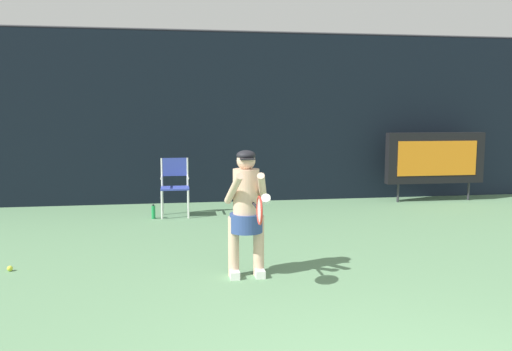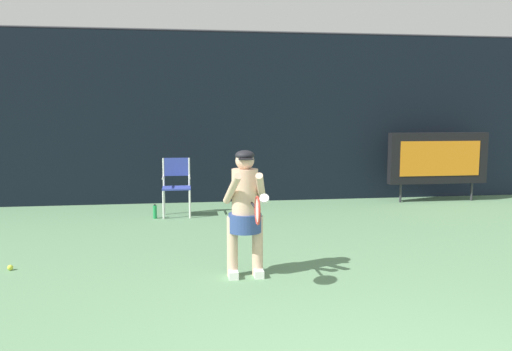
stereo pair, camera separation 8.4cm
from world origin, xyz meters
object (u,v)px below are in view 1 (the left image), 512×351
Objects in this scene: tennis_player at (246,208)px; tennis_racket at (259,210)px; tennis_ball_loose at (10,268)px; water_bottle at (153,212)px; scoreboard at (435,158)px; umpire_chair at (175,183)px.

tennis_player is 2.49× the size of tennis_racket.
water_bottle is at bearing 61.27° from tennis_ball_loose.
tennis_player reaches higher than tennis_racket.
scoreboard reaches higher than tennis_player.
tennis_player is (0.85, -3.75, 0.20)m from umpire_chair.
tennis_ball_loose is at bearing -152.73° from scoreboard.
water_bottle is 0.18× the size of tennis_player.
tennis_player is at bearing -77.28° from umpire_chair.
scoreboard is 6.56m from tennis_player.
water_bottle is 3.90× the size of tennis_ball_loose.
umpire_chair is at bearing 28.31° from water_bottle.
tennis_racket is (1.30, -4.10, 0.78)m from water_bottle.
tennis_ball_loose is (-7.59, -3.91, -0.91)m from scoreboard.
tennis_racket is at bearing -78.14° from umpire_chair.
umpire_chair is 4.42m from tennis_racket.
tennis_racket is (0.91, -4.32, 0.28)m from umpire_chair.
tennis_player reaches higher than tennis_ball_loose.
tennis_player is at bearing -136.39° from scoreboard.
water_bottle is (-5.99, -0.99, -0.82)m from scoreboard.
tennis_player is at bearing 99.70° from tennis_racket.
scoreboard is at bearing 51.01° from tennis_racket.
umpire_chair reaches higher than tennis_racket.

